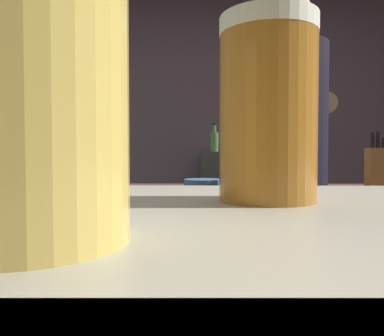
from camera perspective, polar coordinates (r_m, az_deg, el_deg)
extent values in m
cube|color=#53454C|center=(3.45, 3.40, 6.75)|extent=(5.20, 0.10, 2.70)
cube|color=brown|center=(2.03, 15.67, -15.77)|extent=(2.10, 0.60, 0.90)
cube|color=#383E36|center=(3.23, 9.21, -7.28)|extent=(0.88, 0.36, 1.09)
cube|color=#2D313E|center=(1.58, 12.90, -21.23)|extent=(0.28, 0.20, 0.90)
cylinder|color=black|center=(1.45, 13.14, 6.41)|extent=(0.34, 0.34, 0.57)
sphere|color=tan|center=(1.54, 13.28, 21.34)|extent=(0.22, 0.22, 0.22)
cone|color=maroon|center=(1.38, 13.86, 14.40)|extent=(0.18, 0.18, 0.42)
cylinder|color=tan|center=(1.61, 6.19, 8.94)|extent=(0.10, 0.32, 0.08)
cylinder|color=tan|center=(1.65, 18.20, 8.66)|extent=(0.10, 0.32, 0.08)
cube|color=olive|center=(2.11, 26.21, 0.00)|extent=(0.10, 0.08, 0.20)
cylinder|color=black|center=(2.09, 25.58, 3.80)|extent=(0.02, 0.02, 0.08)
cylinder|color=black|center=(2.11, 26.27, 3.83)|extent=(0.02, 0.02, 0.08)
cylinder|color=black|center=(2.12, 26.95, 3.40)|extent=(0.02, 0.02, 0.05)
cylinder|color=#456D93|center=(1.79, 1.76, -2.51)|extent=(0.19, 0.19, 0.05)
cube|color=silver|center=(1.92, 18.74, -2.96)|extent=(0.24, 0.06, 0.01)
cylinder|color=#AD6F25|center=(0.31, 11.34, 7.25)|extent=(0.08, 0.08, 0.13)
cylinder|color=white|center=(0.33, 11.44, 20.13)|extent=(0.08, 0.08, 0.01)
cylinder|color=#D9BC57|center=(0.18, -23.43, 10.75)|extent=(0.08, 0.08, 0.13)
cylinder|color=#C9CF87|center=(3.33, 14.10, 3.61)|extent=(0.06, 0.06, 0.14)
cylinder|color=#C9CF87|center=(3.33, 14.11, 5.30)|extent=(0.03, 0.03, 0.06)
cylinder|color=#333333|center=(3.33, 14.12, 5.86)|extent=(0.03, 0.03, 0.01)
cylinder|color=red|center=(3.10, 6.97, 3.58)|extent=(0.07, 0.07, 0.12)
cylinder|color=red|center=(3.11, 6.98, 5.13)|extent=(0.03, 0.03, 0.05)
cylinder|color=white|center=(3.11, 6.98, 5.68)|extent=(0.04, 0.04, 0.01)
cylinder|color=#3C5B92|center=(3.14, 12.80, 4.12)|extent=(0.06, 0.06, 0.19)
cylinder|color=#3C5B92|center=(3.14, 12.82, 6.48)|extent=(0.03, 0.03, 0.07)
cylinder|color=silver|center=(3.15, 12.82, 7.23)|extent=(0.03, 0.03, 0.01)
cylinder|color=#497B3C|center=(3.08, 3.38, 3.92)|extent=(0.07, 0.07, 0.16)
cylinder|color=#497B3C|center=(3.09, 3.38, 5.93)|extent=(0.03, 0.03, 0.06)
cylinder|color=black|center=(3.09, 3.39, 6.61)|extent=(0.04, 0.04, 0.01)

